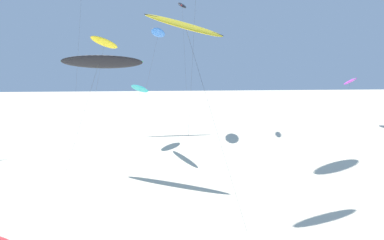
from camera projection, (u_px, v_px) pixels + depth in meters
The scene contains 7 objects.
flying_kite_0 at pixel (158, 33), 52.12m from camera, with size 4.87×10.89×14.34m.
flying_kite_1 at pixel (139, 89), 38.63m from camera, with size 2.71×9.71×7.20m.
flying_kite_2 at pixel (105, 42), 46.28m from camera, with size 3.67×9.34×12.88m.
flying_kite_3 at pixel (182, 5), 56.43m from camera, with size 2.14×11.90×19.16m.
flying_kite_4 at pixel (99, 62), 31.36m from camera, with size 7.94×6.50×9.89m.
flying_kite_5 at pixel (350, 81), 57.86m from camera, with size 4.53×5.82×7.69m.
flying_kite_6 at pixel (185, 26), 26.03m from camera, with size 5.83×9.45×12.62m.
Camera 1 is at (-0.11, -1.41, 8.53)m, focal length 35.08 mm.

